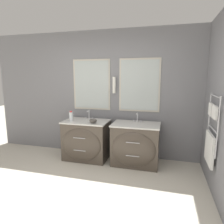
# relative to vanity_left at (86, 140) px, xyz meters

# --- Properties ---
(ground_plane) EXTENTS (16.00, 16.00, 0.00)m
(ground_plane) POSITION_rel_vanity_left_xyz_m (0.36, -1.56, -0.40)
(ground_plane) COLOR beige
(wall_back) EXTENTS (5.34, 0.14, 2.60)m
(wall_back) POSITION_rel_vanity_left_xyz_m (0.37, 0.41, 0.91)
(wall_back) COLOR slate
(wall_back) RESTS_ON ground_plane
(wall_right) EXTENTS (0.13, 3.92, 2.60)m
(wall_right) POSITION_rel_vanity_left_xyz_m (2.26, -0.69, 0.89)
(wall_right) COLOR slate
(wall_right) RESTS_ON ground_plane
(vanity_left) EXTENTS (0.90, 0.67, 0.79)m
(vanity_left) POSITION_rel_vanity_left_xyz_m (0.00, 0.00, 0.00)
(vanity_left) COLOR #4C4238
(vanity_left) RESTS_ON ground_plane
(vanity_right) EXTENTS (0.90, 0.67, 0.79)m
(vanity_right) POSITION_rel_vanity_left_xyz_m (1.01, 0.00, 0.00)
(vanity_right) COLOR #4C4238
(vanity_right) RESTS_ON ground_plane
(faucet_left) EXTENTS (0.17, 0.12, 0.19)m
(faucet_left) POSITION_rel_vanity_left_xyz_m (0.00, 0.19, 0.48)
(faucet_left) COLOR silver
(faucet_left) RESTS_ON vanity_left
(faucet_right) EXTENTS (0.17, 0.12, 0.19)m
(faucet_right) POSITION_rel_vanity_left_xyz_m (1.01, 0.19, 0.48)
(faucet_right) COLOR silver
(faucet_right) RESTS_ON vanity_right
(toiletry_bottle) EXTENTS (0.07, 0.07, 0.20)m
(toiletry_bottle) POSITION_rel_vanity_left_xyz_m (-0.28, -0.06, 0.49)
(toiletry_bottle) COLOR silver
(toiletry_bottle) RESTS_ON vanity_left
(amenity_bowl) EXTENTS (0.15, 0.15, 0.09)m
(amenity_bowl) POSITION_rel_vanity_left_xyz_m (0.20, -0.11, 0.44)
(amenity_bowl) COLOR #4C4742
(amenity_bowl) RESTS_ON vanity_left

